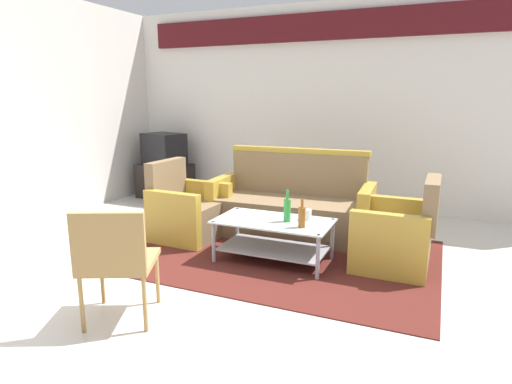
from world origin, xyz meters
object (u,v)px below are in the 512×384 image
object	(u,v)px
couch	(291,208)
bottle_brown	(302,217)
coffee_table	(273,234)
tv_stand	(165,181)
wicker_chair	(115,257)
armchair_left	(188,213)
armchair_right	(396,237)
cup	(307,215)
television	(164,149)
bottle_green	(287,210)

from	to	relation	value
couch	bottle_brown	size ratio (longest dim) A/B	6.95
coffee_table	tv_stand	xyz separation A→B (m)	(-2.53, 1.86, -0.01)
tv_stand	wicker_chair	world-z (taller)	wicker_chair
couch	coffee_table	bearing A→B (deg)	95.02
couch	armchair_left	size ratio (longest dim) A/B	2.15
armchair_right	coffee_table	xyz separation A→B (m)	(-1.09, -0.32, -0.02)
wicker_chair	bottle_brown	bearing A→B (deg)	33.38
armchair_left	tv_stand	bearing A→B (deg)	-135.83
armchair_right	cup	world-z (taller)	armchair_right
armchair_left	television	distance (m)	2.15
armchair_left	television	xyz separation A→B (m)	(-1.39, 1.57, 0.47)
armchair_right	cup	bearing A→B (deg)	102.80
bottle_brown	wicker_chair	world-z (taller)	wicker_chair
bottle_green	tv_stand	bearing A→B (deg)	145.27
television	wicker_chair	distance (m)	3.92
cup	armchair_left	bearing A→B (deg)	173.96
tv_stand	wicker_chair	xyz separation A→B (m)	(1.96, -3.38, 0.23)
cup	television	size ratio (longest dim) A/B	0.14
bottle_green	tv_stand	world-z (taller)	bottle_green
armchair_left	armchair_right	world-z (taller)	same
coffee_table	bottle_green	distance (m)	0.29
coffee_table	bottle_brown	distance (m)	0.41
television	wicker_chair	xyz separation A→B (m)	(1.96, -3.38, -0.27)
couch	bottle_brown	distance (m)	1.06
coffee_table	cup	size ratio (longest dim) A/B	11.00
armchair_left	bottle_green	world-z (taller)	armchair_left
bottle_green	armchair_right	bearing A→B (deg)	17.56
bottle_brown	bottle_green	distance (m)	0.22
coffee_table	cup	distance (m)	0.37
coffee_table	wicker_chair	bearing A→B (deg)	-110.57
cup	wicker_chair	size ratio (longest dim) A/B	0.12
couch	cup	distance (m)	0.81
coffee_table	bottle_brown	size ratio (longest dim) A/B	4.18
cup	tv_stand	distance (m)	3.31
coffee_table	bottle_green	bearing A→B (deg)	6.24
wicker_chair	tv_stand	bearing A→B (deg)	95.56
bottle_brown	wicker_chair	bearing A→B (deg)	-122.02
tv_stand	television	distance (m)	0.50
armchair_left	tv_stand	world-z (taller)	armchair_left
armchair_right	cup	distance (m)	0.84
coffee_table	bottle_brown	bearing A→B (deg)	-19.18
couch	armchair_left	world-z (taller)	couch
couch	tv_stand	xyz separation A→B (m)	(-2.42, 1.02, -0.06)
couch	television	distance (m)	2.67
armchair_left	tv_stand	xyz separation A→B (m)	(-1.39, 1.56, -0.03)
couch	bottle_green	bearing A→B (deg)	103.75
bottle_brown	wicker_chair	xyz separation A→B (m)	(-0.88, -1.41, -0.02)
coffee_table	bottle_brown	world-z (taller)	bottle_brown
armchair_right	wicker_chair	bearing A→B (deg)	138.45
cup	television	world-z (taller)	television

